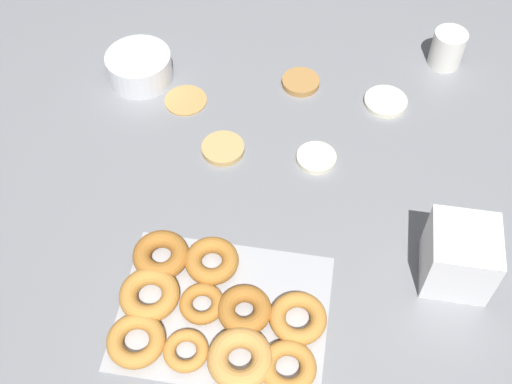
% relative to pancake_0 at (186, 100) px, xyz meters
% --- Properties ---
extents(ground_plane, '(3.00, 3.00, 0.00)m').
position_rel_pancake_0_xyz_m(ground_plane, '(0.23, -0.14, -0.00)').
color(ground_plane, gray).
extents(pancake_0, '(0.10, 0.10, 0.01)m').
position_rel_pancake_0_xyz_m(pancake_0, '(0.00, 0.00, 0.00)').
color(pancake_0, tan).
rests_on(pancake_0, ground_plane).
extents(pancake_1, '(0.10, 0.10, 0.01)m').
position_rel_pancake_0_xyz_m(pancake_1, '(0.47, 0.07, 0.00)').
color(pancake_1, silver).
rests_on(pancake_1, ground_plane).
extents(pancake_2, '(0.10, 0.10, 0.01)m').
position_rel_pancake_0_xyz_m(pancake_2, '(0.12, -0.14, 0.00)').
color(pancake_2, tan).
rests_on(pancake_2, ground_plane).
extents(pancake_3, '(0.09, 0.09, 0.02)m').
position_rel_pancake_0_xyz_m(pancake_3, '(0.26, 0.10, 0.00)').
color(pancake_3, '#B27F42').
rests_on(pancake_3, ground_plane).
extents(pancake_4, '(0.09, 0.09, 0.01)m').
position_rel_pancake_0_xyz_m(pancake_4, '(0.33, -0.13, 0.00)').
color(pancake_4, silver).
rests_on(pancake_4, ground_plane).
extents(donut_tray, '(0.39, 0.30, 0.04)m').
position_rel_pancake_0_xyz_m(donut_tray, '(0.18, -0.54, 0.01)').
color(donut_tray, '#ADAFB5').
rests_on(donut_tray, ground_plane).
extents(batter_bowl, '(0.16, 0.16, 0.07)m').
position_rel_pancake_0_xyz_m(batter_bowl, '(-0.13, 0.06, 0.03)').
color(batter_bowl, white).
rests_on(batter_bowl, ground_plane).
extents(container_stack, '(0.12, 0.12, 0.13)m').
position_rel_pancake_0_xyz_m(container_stack, '(0.62, -0.38, 0.06)').
color(container_stack, white).
rests_on(container_stack, ground_plane).
extents(paper_cup, '(0.08, 0.08, 0.09)m').
position_rel_pancake_0_xyz_m(paper_cup, '(0.61, 0.24, 0.04)').
color(paper_cup, white).
rests_on(paper_cup, ground_plane).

